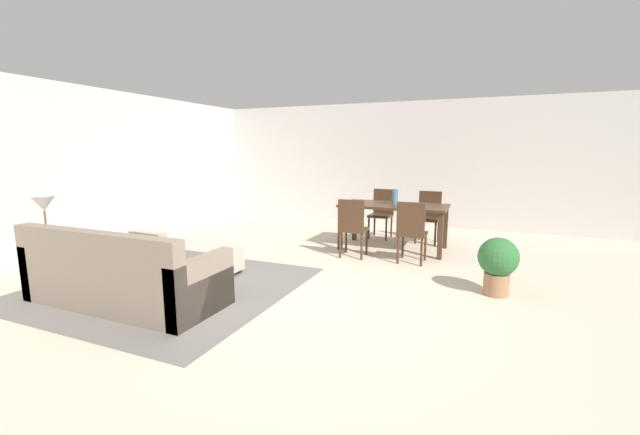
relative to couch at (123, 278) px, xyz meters
name	(u,v)px	position (x,y,z in m)	size (l,w,h in m)	color
ground_plane	(313,298)	(1.83, 0.95, -0.29)	(10.80, 10.80, 0.00)	beige
wall_back	(404,164)	(1.83, 5.95, 1.06)	(9.00, 0.12, 2.70)	beige
wall_left	(73,169)	(-2.67, 1.45, 1.06)	(0.12, 11.00, 2.70)	beige
area_rug	(168,286)	(0.02, 0.62, -0.29)	(3.00, 2.80, 0.01)	slate
couch	(123,278)	(0.00, 0.00, 0.00)	(2.19, 0.88, 0.86)	gray
ottoman_table	(199,257)	(0.04, 1.19, -0.07)	(1.10, 0.52, 0.39)	#B7AD9E
side_table	(49,248)	(-1.40, 0.14, 0.16)	(0.40, 0.40, 0.58)	olive
table_lamp	(44,205)	(-1.40, 0.14, 0.70)	(0.26, 0.26, 0.53)	brown
dining_table	(394,210)	(2.14, 3.58, 0.38)	(1.74, 0.89, 0.76)	#422B1C
dining_chair_near_left	(352,225)	(1.68, 2.76, 0.23)	(0.42, 0.42, 0.92)	#422B1C
dining_chair_near_right	(412,229)	(2.58, 2.79, 0.23)	(0.40, 0.40, 0.92)	#422B1C
dining_chair_far_left	(382,210)	(1.73, 4.41, 0.23)	(0.42, 0.42, 0.92)	#422B1C
dining_chair_far_right	(429,214)	(2.61, 4.35, 0.23)	(0.41, 0.41, 0.92)	#422B1C
vase_centerpiece	(395,197)	(2.16, 3.58, 0.60)	(0.10, 0.10, 0.26)	slate
potted_plant	(498,262)	(3.73, 1.87, 0.10)	(0.45, 0.45, 0.67)	#996B4C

